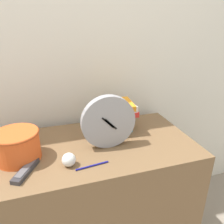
# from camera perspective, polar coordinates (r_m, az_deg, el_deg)

# --- Properties ---
(wall_back) EXTENTS (6.00, 0.04, 2.40)m
(wall_back) POSITION_cam_1_polar(r_m,az_deg,el_deg) (1.34, -14.99, 15.53)
(wall_back) COLOR silver
(wall_back) RESTS_ON ground_plane
(desk) EXTENTS (1.34, 0.57, 0.75)m
(desk) POSITION_cam_1_polar(r_m,az_deg,el_deg) (1.38, -10.32, -22.68)
(desk) COLOR brown
(desk) RESTS_ON ground_plane
(desk_clock) EXTENTS (0.28, 0.04, 0.28)m
(desk_clock) POSITION_cam_1_polar(r_m,az_deg,el_deg) (1.08, -0.95, -2.64)
(desk_clock) COLOR #99999E
(desk_clock) RESTS_ON desk
(book_stack) EXTENTS (0.25, 0.21, 0.18)m
(book_stack) POSITION_cam_1_polar(r_m,az_deg,el_deg) (1.28, 0.72, -0.82)
(book_stack) COLOR #2D9ED1
(book_stack) RESTS_ON desk
(basket) EXTENTS (0.21, 0.21, 0.14)m
(basket) POSITION_cam_1_polar(r_m,az_deg,el_deg) (1.10, -23.51, -7.83)
(basket) COLOR #E05623
(basket) RESTS_ON desk
(tv_remote) EXTENTS (0.11, 0.17, 0.02)m
(tv_remote) POSITION_cam_1_polar(r_m,az_deg,el_deg) (1.03, -21.60, -14.01)
(tv_remote) COLOR #333338
(tv_remote) RESTS_ON desk
(crumpled_paper_ball) EXTENTS (0.06, 0.06, 0.06)m
(crumpled_paper_ball) POSITION_cam_1_polar(r_m,az_deg,el_deg) (1.01, -11.22, -12.12)
(crumpled_paper_ball) COLOR white
(crumpled_paper_ball) RESTS_ON desk
(pen) EXTENTS (0.15, 0.03, 0.01)m
(pen) POSITION_cam_1_polar(r_m,az_deg,el_deg) (1.01, -5.18, -13.79)
(pen) COLOR navy
(pen) RESTS_ON desk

